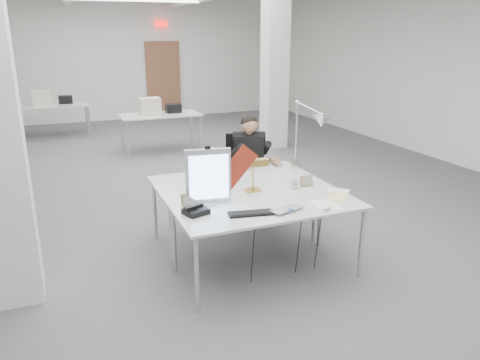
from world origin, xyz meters
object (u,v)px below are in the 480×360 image
object	(u,v)px
office_chair	(248,178)
monitor	(208,177)
seated_person	(249,149)
architect_lamp	(307,138)
bankers_lamp	(253,173)
beige_monitor	(207,167)
desk_phone	(196,211)
laptop	(291,211)
desk_main	(268,206)

from	to	relation	value
office_chair	monitor	bearing A→B (deg)	-105.42
office_chair	seated_person	size ratio (longest dim) A/B	1.19
seated_person	architect_lamp	bearing A→B (deg)	-43.81
architect_lamp	monitor	bearing A→B (deg)	-156.86
bankers_lamp	beige_monitor	size ratio (longest dim) A/B	1.07
monitor	desk_phone	world-z (taller)	monitor
monitor	laptop	world-z (taller)	monitor
beige_monitor	desk_main	bearing A→B (deg)	-83.00
desk_main	bankers_lamp	distance (m)	0.47
desk_main	laptop	xyz separation A→B (m)	(0.11, -0.27, 0.03)
desk_main	architect_lamp	xyz separation A→B (m)	(0.85, 0.77, 0.44)
laptop	seated_person	bearing A→B (deg)	62.18
desk_main	seated_person	distance (m)	1.63
seated_person	bankers_lamp	bearing A→B (deg)	-90.84
desk_phone	beige_monitor	bearing A→B (deg)	47.90
desk_main	desk_phone	bearing A→B (deg)	178.32
bankers_lamp	desk_phone	bearing A→B (deg)	-144.24
desk_main	desk_phone	size ratio (longest dim) A/B	8.87
desk_phone	bankers_lamp	bearing A→B (deg)	10.44
desk_main	monitor	size ratio (longest dim) A/B	3.33
laptop	bankers_lamp	world-z (taller)	bankers_lamp
desk_main	monitor	xyz separation A→B (m)	(-0.52, 0.24, 0.28)
monitor	architect_lamp	world-z (taller)	architect_lamp
desk_main	laptop	bearing A→B (deg)	-69.00
desk_phone	laptop	bearing A→B (deg)	-37.65
monitor	bankers_lamp	world-z (taller)	monitor
architect_lamp	laptop	bearing A→B (deg)	-123.46
laptop	architect_lamp	size ratio (longest dim) A/B	0.39
laptop	architect_lamp	distance (m)	1.35
beige_monitor	laptop	bearing A→B (deg)	-82.69
seated_person	beige_monitor	xyz separation A→B (m)	(-0.79, -0.66, 0.02)
seated_person	laptop	distance (m)	1.87
laptop	desk_main	bearing A→B (deg)	94.52
desk_main	desk_phone	world-z (taller)	desk_phone
monitor	architect_lamp	distance (m)	1.47
laptop	architect_lamp	world-z (taller)	architect_lamp
office_chair	beige_monitor	world-z (taller)	beige_monitor
office_chair	desk_phone	size ratio (longest dim) A/B	4.88
desk_phone	architect_lamp	size ratio (longest dim) A/B	0.24
seated_person	monitor	xyz separation A→B (m)	(-0.99, -1.31, 0.13)
laptop	office_chair	bearing A→B (deg)	62.47
desk_main	architect_lamp	distance (m)	1.23
laptop	desk_phone	distance (m)	0.87
seated_person	monitor	size ratio (longest dim) A/B	1.55
desk_main	beige_monitor	world-z (taller)	beige_monitor
office_chair	monitor	world-z (taller)	monitor
monitor	desk_main	bearing A→B (deg)	-16.55
seated_person	bankers_lamp	world-z (taller)	seated_person
office_chair	seated_person	world-z (taller)	seated_person
monitor	beige_monitor	size ratio (longest dim) A/B	1.51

